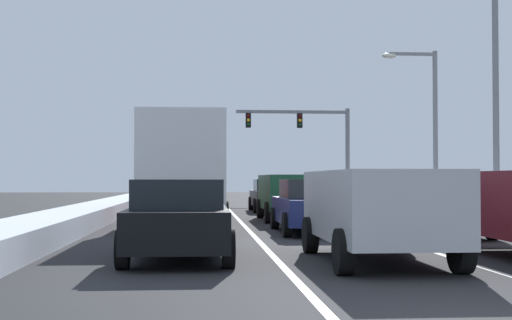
# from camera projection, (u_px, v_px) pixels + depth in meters

# --- Properties ---
(ground_plane) EXTENTS (120.00, 120.00, 0.00)m
(ground_plane) POSITION_uv_depth(u_px,v_px,m) (298.00, 226.00, 22.74)
(ground_plane) COLOR #28282B
(lane_stripe_between_right_lane_and_center_lane) EXTENTS (0.14, 43.54, 0.01)m
(lane_stripe_between_right_lane_and_center_lane) POSITION_uv_depth(u_px,v_px,m) (328.00, 219.00, 26.81)
(lane_stripe_between_right_lane_and_center_lane) COLOR silver
(lane_stripe_between_right_lane_and_center_lane) RESTS_ON ground
(lane_stripe_between_center_lane_and_left_lane) EXTENTS (0.14, 43.54, 0.01)m
(lane_stripe_between_center_lane_and_left_lane) POSITION_uv_depth(u_px,v_px,m) (239.00, 220.00, 26.55)
(lane_stripe_between_center_lane_and_left_lane) COLOR silver
(lane_stripe_between_center_lane_and_left_lane) RESTS_ON ground
(snow_bank_right_shoulder) EXTENTS (1.85, 43.54, 0.75)m
(snow_bank_right_shoulder) POSITION_uv_depth(u_px,v_px,m) (465.00, 209.00, 27.24)
(snow_bank_right_shoulder) COLOR silver
(snow_bank_right_shoulder) RESTS_ON ground
(snow_bank_left_shoulder) EXTENTS (1.67, 43.54, 0.58)m
(snow_bank_left_shoulder) POSITION_uv_depth(u_px,v_px,m) (95.00, 212.00, 26.14)
(snow_bank_left_shoulder) COLOR silver
(snow_bank_left_shoulder) RESTS_ON ground
(sedan_tan_right_lane_second) EXTENTS (2.00, 4.50, 1.51)m
(sedan_tan_right_lane_second) POSITION_uv_depth(u_px,v_px,m) (437.00, 207.00, 19.14)
(sedan_tan_right_lane_second) COLOR #937F60
(sedan_tan_right_lane_second) RESTS_ON ground
(suv_gray_right_lane_third) EXTENTS (2.16, 4.90, 1.67)m
(suv_gray_right_lane_third) POSITION_uv_depth(u_px,v_px,m) (376.00, 193.00, 26.18)
(suv_gray_right_lane_third) COLOR slate
(suv_gray_right_lane_third) RESTS_ON ground
(sedan_white_right_lane_fourth) EXTENTS (2.00, 4.50, 1.51)m
(sedan_white_right_lane_fourth) POSITION_uv_depth(u_px,v_px,m) (343.00, 196.00, 32.18)
(sedan_white_right_lane_fourth) COLOR silver
(sedan_white_right_lane_fourth) RESTS_ON ground
(suv_silver_center_lane_nearest) EXTENTS (2.16, 4.90, 1.67)m
(suv_silver_center_lane_nearest) POSITION_uv_depth(u_px,v_px,m) (376.00, 206.00, 12.97)
(suv_silver_center_lane_nearest) COLOR #B7BABF
(suv_silver_center_lane_nearest) RESTS_ON ground
(sedan_navy_center_lane_second) EXTENTS (2.00, 4.50, 1.51)m
(sedan_navy_center_lane_second) POSITION_uv_depth(u_px,v_px,m) (312.00, 206.00, 20.05)
(sedan_navy_center_lane_second) COLOR navy
(sedan_navy_center_lane_second) RESTS_ON ground
(suv_green_center_lane_third) EXTENTS (2.16, 4.90, 1.67)m
(suv_green_center_lane_third) POSITION_uv_depth(u_px,v_px,m) (290.00, 193.00, 26.03)
(suv_green_center_lane_third) COLOR #1E5633
(suv_green_center_lane_third) RESTS_ON ground
(sedan_charcoal_center_lane_fourth) EXTENTS (2.00, 4.50, 1.51)m
(sedan_charcoal_center_lane_fourth) POSITION_uv_depth(u_px,v_px,m) (272.00, 195.00, 33.16)
(sedan_charcoal_center_lane_fourth) COLOR #38383D
(sedan_charcoal_center_lane_fourth) RESTS_ON ground
(sedan_black_left_lane_nearest) EXTENTS (2.00, 4.50, 1.51)m
(sedan_black_left_lane_nearest) POSITION_uv_depth(u_px,v_px,m) (179.00, 219.00, 13.51)
(sedan_black_left_lane_nearest) COLOR black
(sedan_black_left_lane_nearest) RESTS_ON ground
(box_truck_left_lane_second) EXTENTS (2.53, 7.20, 3.36)m
(box_truck_left_lane_second) POSITION_uv_depth(u_px,v_px,m) (184.00, 166.00, 21.52)
(box_truck_left_lane_second) COLOR maroon
(box_truck_left_lane_second) RESTS_ON ground
(suv_maroon_left_lane_third) EXTENTS (2.16, 4.90, 1.67)m
(suv_maroon_left_lane_third) POSITION_uv_depth(u_px,v_px,m) (200.00, 191.00, 30.39)
(suv_maroon_left_lane_third) COLOR maroon
(suv_maroon_left_lane_third) RESTS_ON ground
(sedan_tan_left_lane_fourth) EXTENTS (2.00, 4.50, 1.51)m
(sedan_tan_left_lane_fourth) POSITION_uv_depth(u_px,v_px,m) (197.00, 193.00, 37.34)
(sedan_tan_left_lane_fourth) COLOR #937F60
(sedan_tan_left_lane_fourth) RESTS_ON ground
(traffic_light_gantry) EXTENTS (7.54, 0.47, 6.20)m
(traffic_light_gantry) POSITION_uv_depth(u_px,v_px,m) (313.00, 134.00, 46.85)
(traffic_light_gantry) COLOR slate
(traffic_light_gantry) RESTS_ON ground
(street_lamp_right_mid) EXTENTS (2.66, 0.36, 8.98)m
(street_lamp_right_mid) POSITION_uv_depth(u_px,v_px,m) (486.00, 73.00, 25.41)
(street_lamp_right_mid) COLOR gray
(street_lamp_right_mid) RESTS_ON ground
(street_lamp_right_far) EXTENTS (2.66, 0.36, 7.55)m
(street_lamp_right_far) POSITION_uv_depth(u_px,v_px,m) (427.00, 114.00, 33.31)
(street_lamp_right_far) COLOR gray
(street_lamp_right_far) RESTS_ON ground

